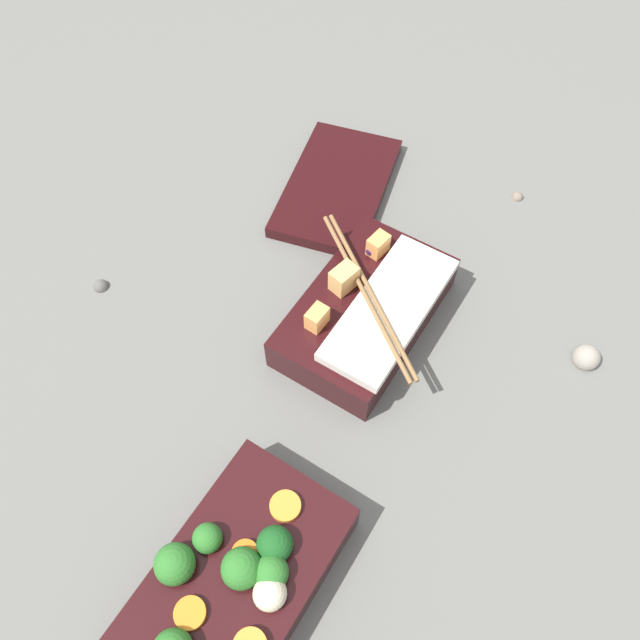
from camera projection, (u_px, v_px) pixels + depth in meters
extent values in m
plane|color=slate|center=(312.00, 443.00, 0.63)|extent=(3.00, 3.00, 0.00)
cube|color=black|center=(237.00, 581.00, 0.54)|extent=(0.21, 0.12, 0.05)
sphere|color=#2D7028|center=(242.00, 568.00, 0.52)|extent=(0.04, 0.04, 0.04)
sphere|color=#2D7028|center=(175.00, 564.00, 0.52)|extent=(0.03, 0.03, 0.03)
sphere|color=#19511E|center=(275.00, 544.00, 0.53)|extent=(0.03, 0.03, 0.03)
sphere|color=#2D7028|center=(207.00, 538.00, 0.53)|extent=(0.03, 0.03, 0.03)
sphere|color=#2D7028|center=(271.00, 572.00, 0.52)|extent=(0.03, 0.03, 0.03)
cylinder|color=orange|center=(190.00, 613.00, 0.50)|extent=(0.03, 0.03, 0.01)
cylinder|color=orange|center=(245.00, 554.00, 0.53)|extent=(0.03, 0.03, 0.01)
cylinder|color=orange|center=(285.00, 506.00, 0.55)|extent=(0.04, 0.04, 0.01)
sphere|color=beige|center=(270.00, 593.00, 0.51)|extent=(0.03, 0.03, 0.03)
cube|color=black|center=(365.00, 312.00, 0.69)|extent=(0.21, 0.12, 0.05)
cube|color=silver|center=(388.00, 308.00, 0.66)|extent=(0.18, 0.07, 0.01)
cube|color=#F4A356|center=(317.00, 318.00, 0.65)|extent=(0.02, 0.02, 0.02)
cube|color=#EAB266|center=(344.00, 278.00, 0.67)|extent=(0.03, 0.03, 0.03)
cube|color=#F4A356|center=(378.00, 245.00, 0.70)|extent=(0.03, 0.02, 0.02)
sphere|color=#381942|center=(371.00, 250.00, 0.70)|extent=(0.01, 0.01, 0.01)
cylinder|color=olive|center=(370.00, 292.00, 0.66)|extent=(0.14, 0.19, 0.01)
cylinder|color=olive|center=(364.00, 294.00, 0.66)|extent=(0.14, 0.19, 0.01)
cube|color=black|center=(337.00, 187.00, 0.81)|extent=(0.23, 0.17, 0.02)
sphere|color=#595651|center=(100.00, 285.00, 0.73)|extent=(0.02, 0.02, 0.02)
sphere|color=#7A6B5B|center=(518.00, 195.00, 0.81)|extent=(0.02, 0.02, 0.02)
sphere|color=gray|center=(586.00, 357.00, 0.68)|extent=(0.03, 0.03, 0.03)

